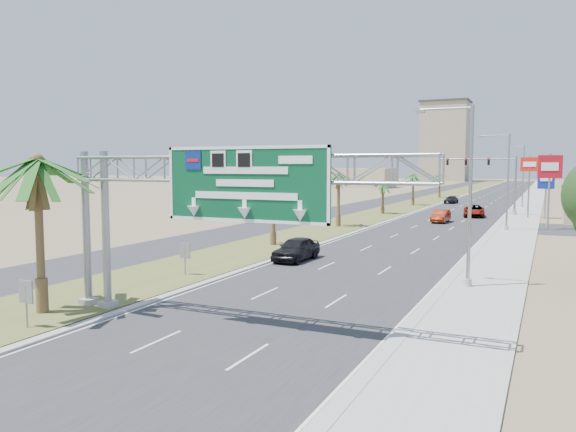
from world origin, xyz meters
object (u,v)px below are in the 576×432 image
(sign_gantry, at_px, (217,182))
(pole_sign_red_near, at_px, (550,170))
(pole_sign_red_far, at_px, (530,169))
(car_left_lane, at_px, (296,249))
(signal_mast, at_px, (500,180))
(car_mid_lane, at_px, (441,216))
(car_far, at_px, (451,200))
(pole_sign_blue, at_px, (546,179))
(palm_near, at_px, (37,161))
(car_right_lane, at_px, (474,211))

(sign_gantry, height_order, pole_sign_red_near, pole_sign_red_near)
(pole_sign_red_far, bearing_deg, car_left_lane, -108.04)
(signal_mast, relative_size, car_mid_lane, 2.25)
(car_far, relative_size, pole_sign_blue, 0.64)
(pole_sign_blue, bearing_deg, car_left_lane, -110.41)
(palm_near, height_order, car_mid_lane, palm_near)
(car_far, bearing_deg, pole_sign_blue, -52.98)
(signal_mast, relative_size, car_left_lane, 2.10)
(signal_mast, height_order, car_far, signal_mast)
(palm_near, xyz_separation_m, car_far, (4.69, 85.60, -6.28))
(signal_mast, height_order, car_mid_lane, signal_mast)
(palm_near, relative_size, car_mid_lane, 1.82)
(palm_near, xyz_separation_m, car_mid_lane, (8.99, 50.08, -6.18))
(sign_gantry, relative_size, pole_sign_red_far, 2.08)
(sign_gantry, height_order, pole_sign_blue, sign_gantry)
(pole_sign_blue, bearing_deg, car_right_lane, -172.75)
(pole_sign_blue, bearing_deg, palm_near, -108.45)
(car_left_lane, bearing_deg, pole_sign_red_near, 62.47)
(sign_gantry, relative_size, pole_sign_blue, 2.38)
(palm_near, height_order, car_far, palm_near)
(palm_near, height_order, car_right_lane, palm_near)
(car_right_lane, height_order, pole_sign_blue, pole_sign_blue)
(car_mid_lane, relative_size, pole_sign_red_near, 0.57)
(sign_gantry, relative_size, palm_near, 2.01)
(pole_sign_blue, height_order, pole_sign_red_far, pole_sign_red_far)
(car_right_lane, distance_m, pole_sign_red_near, 16.36)
(car_far, distance_m, pole_sign_red_far, 29.14)
(car_far, bearing_deg, pole_sign_red_near, -62.39)
(car_left_lane, height_order, pole_sign_red_near, pole_sign_red_near)
(car_right_lane, relative_size, pole_sign_red_far, 0.70)
(signal_mast, distance_m, pole_sign_blue, 6.78)
(palm_near, bearing_deg, signal_mast, 77.34)
(pole_sign_red_near, bearing_deg, pole_sign_red_far, 99.87)
(car_left_lane, height_order, pole_sign_blue, pole_sign_blue)
(car_far, bearing_deg, palm_near, -87.78)
(sign_gantry, height_order, car_left_lane, sign_gantry)
(pole_sign_blue, bearing_deg, signal_mast, 148.98)
(car_mid_lane, bearing_deg, pole_sign_blue, 43.95)
(palm_near, bearing_deg, sign_gantry, 13.32)
(car_left_lane, bearing_deg, car_right_lane, 81.90)
(car_right_lane, bearing_deg, pole_sign_red_far, 2.00)
(palm_near, distance_m, car_right_lane, 60.85)
(sign_gantry, distance_m, car_mid_lane, 48.46)
(sign_gantry, bearing_deg, car_mid_lane, 88.98)
(car_right_lane, height_order, car_far, car_right_lane)
(car_right_lane, distance_m, pole_sign_blue, 9.59)
(sign_gantry, bearing_deg, pole_sign_red_far, 80.24)
(pole_sign_blue, bearing_deg, car_far, 121.66)
(car_right_lane, xyz_separation_m, car_far, (-6.99, 26.20, -0.13))
(car_mid_lane, xyz_separation_m, pole_sign_blue, (11.19, 10.40, 4.33))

